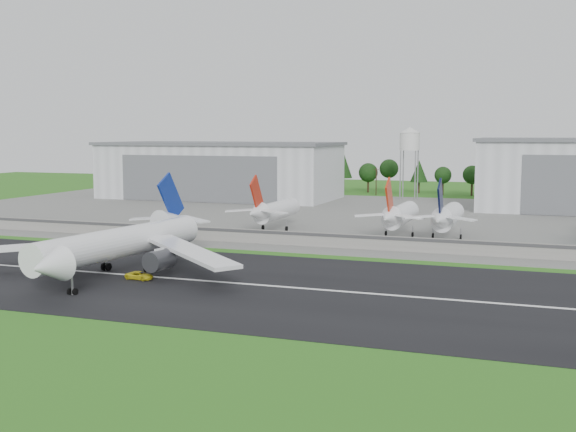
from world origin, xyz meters
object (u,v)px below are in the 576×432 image
at_px(ground_vehicle, 139,276).
at_px(parked_jet_navy, 446,217).
at_px(main_airliner, 119,250).
at_px(parked_jet_red_b, 398,215).
at_px(parked_jet_red_a, 273,210).

xyz_separation_m(ground_vehicle, parked_jet_navy, (46.49, 69.58, 5.16)).
relative_size(main_airliner, parked_jet_navy, 1.89).
height_order(ground_vehicle, parked_jet_red_b, parked_jet_red_b).
relative_size(ground_vehicle, parked_jet_red_a, 0.17).
height_order(main_airliner, parked_jet_red_a, main_airliner).
xyz_separation_m(parked_jet_red_a, parked_jet_navy, (46.97, 0.03, 0.15)).
distance_m(ground_vehicle, parked_jet_red_a, 69.73).
height_order(ground_vehicle, parked_jet_red_a, parked_jet_red_a).
bearing_deg(ground_vehicle, main_airliner, 69.43).
bearing_deg(ground_vehicle, parked_jet_navy, -30.71).
bearing_deg(parked_jet_red_b, parked_jet_navy, 0.05).
bearing_deg(ground_vehicle, parked_jet_red_b, -23.19).
distance_m(parked_jet_red_a, parked_jet_red_b, 34.74).
height_order(parked_jet_red_a, parked_jet_navy, parked_jet_navy).
relative_size(parked_jet_red_a, parked_jet_red_b, 1.00).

